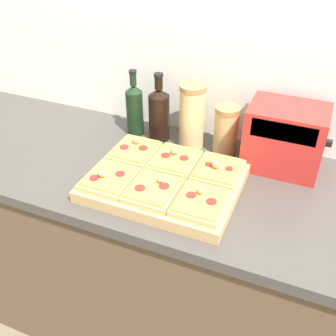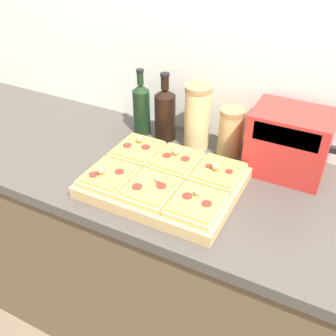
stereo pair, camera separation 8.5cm
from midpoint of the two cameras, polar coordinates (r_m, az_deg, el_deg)
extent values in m
cube|color=silver|center=(1.52, 11.80, 15.90)|extent=(6.00, 0.06, 2.50)
cube|color=brown|center=(1.70, 4.78, -14.74)|extent=(2.60, 0.64, 0.87)
cube|color=#423D38|center=(1.39, 5.66, -2.47)|extent=(2.63, 0.67, 0.04)
cube|color=tan|center=(1.33, 1.24, -2.12)|extent=(0.50, 0.39, 0.04)
cube|color=tan|center=(1.44, -2.82, 2.54)|extent=(0.15, 0.17, 0.02)
cube|color=gold|center=(1.43, -2.83, 3.01)|extent=(0.13, 0.16, 0.01)
cylinder|color=maroon|center=(1.43, -4.25, 3.28)|extent=(0.03, 0.03, 0.00)
cylinder|color=maroon|center=(1.42, -1.56, 3.03)|extent=(0.03, 0.03, 0.00)
sphere|color=#937A5B|center=(1.45, -2.49, 4.15)|extent=(0.03, 0.03, 0.03)
cube|color=tan|center=(1.38, 2.94, 0.92)|extent=(0.15, 0.17, 0.02)
cube|color=gold|center=(1.37, 2.96, 1.41)|extent=(0.13, 0.16, 0.01)
cylinder|color=maroon|center=(1.37, 1.60, 1.84)|extent=(0.03, 0.03, 0.00)
cylinder|color=maroon|center=(1.36, 4.30, 1.33)|extent=(0.03, 0.03, 0.00)
sphere|color=#937A5B|center=(1.37, 2.92, 2.36)|extent=(0.03, 0.03, 0.03)
cube|color=tan|center=(1.33, 9.16, -0.83)|extent=(0.15, 0.17, 0.02)
cube|color=gold|center=(1.33, 9.22, -0.34)|extent=(0.13, 0.16, 0.01)
cylinder|color=maroon|center=(1.33, 7.80, 0.25)|extent=(0.03, 0.03, 0.00)
cylinder|color=maroon|center=(1.32, 10.69, -0.52)|extent=(0.03, 0.03, 0.00)
sphere|color=#937A5B|center=(1.31, 8.80, 0.15)|extent=(0.03, 0.03, 0.03)
cube|color=tan|center=(1.31, -6.79, -1.28)|extent=(0.15, 0.17, 0.02)
cube|color=gold|center=(1.30, -6.83, -0.78)|extent=(0.13, 0.16, 0.01)
cylinder|color=maroon|center=(1.29, -8.93, -0.97)|extent=(0.03, 0.03, 0.00)
cylinder|color=maroon|center=(1.30, -5.20, -0.56)|extent=(0.03, 0.03, 0.00)
sphere|color=#937A5B|center=(1.29, -7.82, -0.39)|extent=(0.03, 0.03, 0.03)
cube|color=tan|center=(1.24, -0.63, -3.27)|extent=(0.15, 0.17, 0.02)
cube|color=gold|center=(1.24, -0.63, -2.75)|extent=(0.13, 0.16, 0.01)
cylinder|color=maroon|center=(1.23, -2.55, -2.75)|extent=(0.03, 0.03, 0.00)
cylinder|color=maroon|center=(1.23, 1.00, -2.63)|extent=(0.03, 0.03, 0.00)
sphere|color=#937A5B|center=(1.24, 0.45, -1.72)|extent=(0.02, 0.02, 0.02)
cube|color=tan|center=(1.19, 6.18, -5.41)|extent=(0.15, 0.17, 0.02)
cube|color=gold|center=(1.19, 6.22, -4.89)|extent=(0.13, 0.16, 0.01)
cylinder|color=maroon|center=(1.19, 4.83, -4.10)|extent=(0.03, 0.03, 0.00)
cylinder|color=maroon|center=(1.17, 7.71, -5.18)|extent=(0.03, 0.03, 0.00)
sphere|color=#937A5B|center=(1.20, 6.22, -3.59)|extent=(0.02, 0.02, 0.02)
cylinder|color=black|center=(1.62, -2.33, 8.08)|extent=(0.07, 0.07, 0.19)
cone|color=black|center=(1.57, -2.42, 11.56)|extent=(0.07, 0.07, 0.03)
cylinder|color=black|center=(1.56, -2.46, 12.86)|extent=(0.03, 0.03, 0.05)
cylinder|color=black|center=(1.54, -2.49, 13.89)|extent=(0.03, 0.03, 0.01)
cylinder|color=black|center=(1.57, 1.14, 7.32)|extent=(0.08, 0.08, 0.19)
cone|color=black|center=(1.52, 1.18, 10.93)|extent=(0.08, 0.08, 0.03)
cylinder|color=black|center=(1.51, 1.20, 12.28)|extent=(0.03, 0.03, 0.05)
cylinder|color=black|center=(1.50, 1.21, 13.36)|extent=(0.04, 0.04, 0.01)
cylinder|color=tan|center=(1.51, 5.86, 6.99)|extent=(0.10, 0.10, 0.24)
cylinder|color=#937047|center=(1.46, 6.16, 11.42)|extent=(0.10, 0.10, 0.02)
cylinder|color=tan|center=(1.49, 10.64, 4.72)|extent=(0.09, 0.09, 0.17)
cylinder|color=#937047|center=(1.44, 11.04, 8.01)|extent=(0.09, 0.09, 0.02)
cube|color=red|center=(1.43, 18.77, 3.50)|extent=(0.27, 0.20, 0.23)
cube|color=black|center=(1.32, 18.53, 4.34)|extent=(0.21, 0.01, 0.07)
cube|color=black|center=(1.42, 24.48, 2.39)|extent=(0.02, 0.02, 0.02)
camera|label=1|loc=(0.04, -88.17, 1.27)|focal=42.00mm
camera|label=2|loc=(0.04, 91.83, -1.27)|focal=42.00mm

